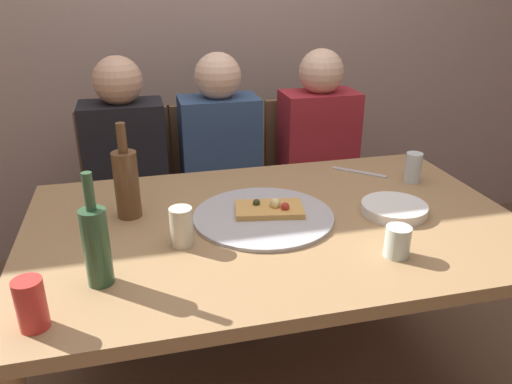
% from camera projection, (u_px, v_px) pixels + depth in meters
% --- Properties ---
extents(back_wall, '(6.00, 0.10, 2.60)m').
position_uv_depth(back_wall, '(205.00, 12.00, 2.61)').
color(back_wall, gray).
rests_on(back_wall, ground_plane).
extents(dining_table, '(1.57, 0.99, 0.75)m').
position_uv_depth(dining_table, '(274.00, 241.00, 1.64)').
color(dining_table, '#99754C').
rests_on(dining_table, ground_plane).
extents(pizza_tray, '(0.46, 0.46, 0.01)m').
position_uv_depth(pizza_tray, '(263.00, 216.00, 1.63)').
color(pizza_tray, '#ADADB2').
rests_on(pizza_tray, dining_table).
extents(pizza_slice_last, '(0.24, 0.17, 0.05)m').
position_uv_depth(pizza_slice_last, '(270.00, 209.00, 1.64)').
color(pizza_slice_last, tan).
rests_on(pizza_slice_last, pizza_tray).
extents(wine_bottle, '(0.07, 0.07, 0.30)m').
position_uv_depth(wine_bottle, '(96.00, 244.00, 1.24)').
color(wine_bottle, '#2D5133').
rests_on(wine_bottle, dining_table).
extents(beer_bottle, '(0.08, 0.08, 0.31)m').
position_uv_depth(beer_bottle, '(127.00, 182.00, 1.60)').
color(beer_bottle, brown).
rests_on(beer_bottle, dining_table).
extents(tumbler_near, '(0.06, 0.06, 0.11)m').
position_uv_depth(tumbler_near, '(413.00, 168.00, 1.89)').
color(tumbler_near, silver).
rests_on(tumbler_near, dining_table).
extents(tumbler_far, '(0.07, 0.07, 0.09)m').
position_uv_depth(tumbler_far, '(397.00, 242.00, 1.39)').
color(tumbler_far, '#B7C6BC').
rests_on(tumbler_far, dining_table).
extents(wine_glass, '(0.07, 0.07, 0.12)m').
position_uv_depth(wine_glass, '(181.00, 227.00, 1.44)').
color(wine_glass, beige).
rests_on(wine_glass, dining_table).
extents(soda_can, '(0.07, 0.07, 0.12)m').
position_uv_depth(soda_can, '(31.00, 304.00, 1.10)').
color(soda_can, red).
rests_on(soda_can, dining_table).
extents(plate_stack, '(0.22, 0.22, 0.03)m').
position_uv_depth(plate_stack, '(394.00, 209.00, 1.66)').
color(plate_stack, white).
rests_on(plate_stack, dining_table).
extents(table_knife, '(0.18, 0.16, 0.01)m').
position_uv_depth(table_knife, '(359.00, 172.00, 2.00)').
color(table_knife, '#B7B7BC').
rests_on(table_knife, dining_table).
extents(chair_left, '(0.44, 0.44, 0.90)m').
position_uv_depth(chair_left, '(130.00, 194.00, 2.40)').
color(chair_left, brown).
rests_on(chair_left, ground_plane).
extents(chair_middle, '(0.44, 0.44, 0.90)m').
position_uv_depth(chair_middle, '(219.00, 186.00, 2.49)').
color(chair_middle, brown).
rests_on(chair_middle, ground_plane).
extents(chair_right, '(0.44, 0.44, 0.90)m').
position_uv_depth(chair_right, '(312.00, 177.00, 2.60)').
color(chair_right, brown).
rests_on(chair_right, ground_plane).
extents(guest_in_sweater, '(0.36, 0.56, 1.17)m').
position_uv_depth(guest_in_sweater, '(128.00, 181.00, 2.21)').
color(guest_in_sweater, black).
rests_on(guest_in_sweater, ground_plane).
extents(guest_in_beanie, '(0.36, 0.56, 1.17)m').
position_uv_depth(guest_in_beanie, '(224.00, 172.00, 2.31)').
color(guest_in_beanie, navy).
rests_on(guest_in_beanie, ground_plane).
extents(guest_by_wall, '(0.36, 0.56, 1.17)m').
position_uv_depth(guest_by_wall, '(324.00, 164.00, 2.42)').
color(guest_by_wall, maroon).
rests_on(guest_by_wall, ground_plane).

